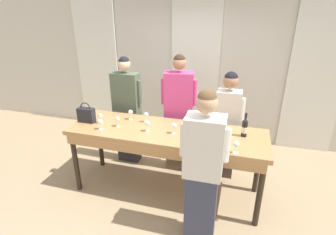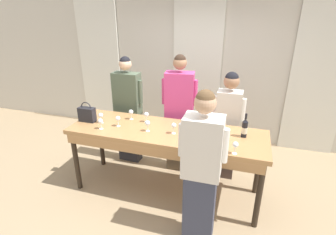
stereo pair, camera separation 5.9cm
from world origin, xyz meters
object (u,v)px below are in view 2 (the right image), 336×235
Objects in this scene: wine_glass_center_mid at (148,123)px; wine_glass_back_mid at (208,130)px; wine_glass_front_left at (118,119)px; wine_glass_center_right at (131,112)px; handbag at (87,114)px; wine_glass_front_mid at (174,126)px; wine_bottle at (245,128)px; wine_glass_near_host at (189,126)px; wine_glass_back_left at (235,145)px; guest_pink_top at (179,114)px; tasting_bar at (166,137)px; wine_glass_back_right at (101,116)px; guest_cream_sweater at (227,125)px; guest_olive_jacket at (128,110)px; wine_glass_center_left at (146,115)px; wine_glass_front_right at (100,121)px; host_pouring at (201,169)px.

wine_glass_center_mid and wine_glass_back_mid have the same top height.
wine_glass_front_left is 0.28m from wine_glass_center_right.
handbag is 1.96× the size of wine_glass_front_mid.
wine_bottle reaches higher than wine_glass_near_host.
wine_glass_back_left is at bearing -19.98° from wine_glass_front_mid.
guest_pink_top reaches higher than wine_glass_back_left.
guest_pink_top is (0.01, 0.66, 0.08)m from tasting_bar.
wine_glass_front_left is at bearing -103.69° from wine_glass_center_right.
wine_glass_back_left is at bearing -8.26° from handbag.
wine_glass_front_mid is at bearing -1.17° from wine_glass_back_right.
guest_cream_sweater is (0.74, 0.00, -0.08)m from guest_pink_top.
wine_bottle is at bearing -65.17° from guest_cream_sweater.
wine_glass_front_left is (-0.66, -0.05, 0.20)m from tasting_bar.
wine_glass_back_mid is (1.16, -0.26, 0.00)m from wine_glass_center_right.
guest_olive_jacket is at bearing 142.58° from tasting_bar.
guest_pink_top reaches higher than wine_glass_back_mid.
handbag is at bearing -178.71° from tasting_bar.
wine_bottle is 1.94m from wine_glass_back_right.
handbag reaches higher than wine_glass_center_left.
wine_glass_front_mid is at bearing -166.31° from wine_glass_near_host.
wine_glass_back_mid is (0.56, -0.04, 0.20)m from tasting_bar.
tasting_bar is 17.63× the size of wine_glass_back_right.
guest_pink_top is at bearing 89.51° from tasting_bar.
guest_cream_sweater is (0.62, 0.70, -0.20)m from wine_glass_front_mid.
guest_pink_top reaches higher than wine_glass_back_right.
guest_olive_jacket reaches higher than wine_glass_back_mid.
wine_glass_front_left is at bearing 170.00° from wine_glass_back_left.
handbag is at bearing -178.77° from wine_glass_near_host.
wine_glass_center_mid is at bearing -38.63° from wine_glass_center_right.
wine_bottle reaches higher than wine_glass_back_left.
wine_glass_front_mid and wine_glass_front_right have the same top height.
wine_glass_back_mid is 0.08× the size of host_pouring.
wine_glass_center_right is 0.08× the size of guest_olive_jacket.
wine_glass_back_left is (2.07, -0.30, -0.00)m from handbag.
guest_pink_top is (0.35, 0.46, -0.12)m from wine_glass_center_left.
wine_glass_center_right is at bearing 159.74° from wine_glass_front_mid.
guest_olive_jacket reaches higher than wine_bottle.
tasting_bar is 17.63× the size of wine_glass_front_mid.
wine_glass_center_mid is 0.08× the size of host_pouring.
wine_bottle is 2.11× the size of wine_glass_back_mid.
wine_glass_center_right is 0.08× the size of guest_pink_top.
wine_glass_center_mid is at bearing 11.28° from wine_glass_front_right.
wine_glass_front_mid is 0.08× the size of guest_olive_jacket.
host_pouring is (0.04, -0.60, -0.17)m from wine_glass_back_mid.
wine_glass_back_left is (1.51, -0.55, 0.00)m from wine_glass_center_right.
wine_glass_near_host is at bearing 113.95° from host_pouring.
wine_glass_center_right is 1.00× the size of wine_glass_back_right.
wine_glass_front_left is 1.00× the size of wine_glass_back_left.
wine_glass_center_right is 1.42m from guest_cream_sweater.
guest_olive_jacket reaches higher than wine_glass_front_left.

